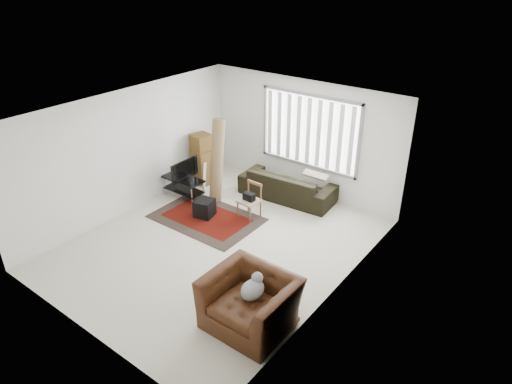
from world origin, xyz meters
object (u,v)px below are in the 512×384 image
moving_boxes (202,161)px  side_chair (250,199)px  sofa (288,181)px  tv_stand (183,184)px  armchair (250,299)px

moving_boxes → side_chair: size_ratio=1.62×
sofa → tv_stand: bearing=32.5°
sofa → moving_boxes: bearing=10.7°
sofa → armchair: armchair is taller
sofa → armchair: (1.86, -3.82, 0.05)m
tv_stand → sofa: sofa is taller
sofa → armchair: size_ratio=1.72×
moving_boxes → side_chair: moving_boxes is taller
moving_boxes → tv_stand: bearing=-77.3°
moving_boxes → armchair: 5.14m
sofa → side_chair: sofa is taller
tv_stand → armchair: (3.80, -2.36, 0.12)m
moving_boxes → sofa: bearing=15.3°
tv_stand → sofa: 2.43m
tv_stand → sofa: (1.94, 1.47, 0.07)m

